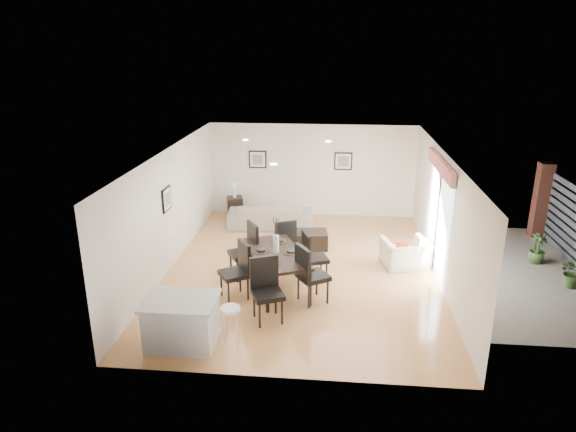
# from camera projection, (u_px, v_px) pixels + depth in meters

# --- Properties ---
(ground) EXTENTS (8.00, 8.00, 0.00)m
(ground) POSITION_uv_depth(u_px,v_px,m) (302.00, 269.00, 11.68)
(ground) COLOR tan
(ground) RESTS_ON ground
(wall_back) EXTENTS (6.00, 0.04, 2.70)m
(wall_back) POSITION_uv_depth(u_px,v_px,m) (312.00, 170.00, 15.01)
(wall_back) COLOR silver
(wall_back) RESTS_ON ground
(wall_front) EXTENTS (6.00, 0.04, 2.70)m
(wall_front) POSITION_uv_depth(u_px,v_px,m) (283.00, 300.00, 7.48)
(wall_front) COLOR silver
(wall_front) RESTS_ON ground
(wall_left) EXTENTS (0.04, 8.00, 2.70)m
(wall_left) POSITION_uv_depth(u_px,v_px,m) (169.00, 209.00, 11.52)
(wall_left) COLOR silver
(wall_left) RESTS_ON ground
(wall_right) EXTENTS (0.04, 8.00, 2.70)m
(wall_right) POSITION_uv_depth(u_px,v_px,m) (442.00, 218.00, 10.97)
(wall_right) COLOR silver
(wall_right) RESTS_ON ground
(ceiling) EXTENTS (6.00, 8.00, 0.02)m
(ceiling) POSITION_uv_depth(u_px,v_px,m) (303.00, 153.00, 10.81)
(ceiling) COLOR white
(ceiling) RESTS_ON wall_back
(sofa) EXTENTS (2.39, 1.10, 0.68)m
(sofa) POSITION_uv_depth(u_px,v_px,m) (270.00, 216.00, 14.25)
(sofa) COLOR gray
(sofa) RESTS_ON ground
(armchair) EXTENTS (1.18, 1.09, 0.65)m
(armchair) POSITION_uv_depth(u_px,v_px,m) (405.00, 254.00, 11.73)
(armchair) COLOR beige
(armchair) RESTS_ON ground
(courtyard_plant_a) EXTENTS (0.60, 0.52, 0.65)m
(courtyard_plant_a) POSITION_uv_depth(u_px,v_px,m) (574.00, 273.00, 10.76)
(courtyard_plant_a) COLOR #355122
(courtyard_plant_a) RESTS_ON ground
(courtyard_plant_b) EXTENTS (0.41, 0.41, 0.69)m
(courtyard_plant_b) POSITION_uv_depth(u_px,v_px,m) (537.00, 249.00, 11.94)
(courtyard_plant_b) COLOR #355122
(courtyard_plant_b) RESTS_ON ground
(dining_table) EXTENTS (1.66, 2.20, 0.82)m
(dining_table) POSITION_uv_depth(u_px,v_px,m) (276.00, 256.00, 10.55)
(dining_table) COLOR black
(dining_table) RESTS_ON ground
(dining_chair_wnear) EXTENTS (0.73, 0.73, 1.17)m
(dining_chair_wnear) POSITION_uv_depth(u_px,v_px,m) (239.00, 267.00, 10.23)
(dining_chair_wnear) COLOR black
(dining_chair_wnear) RESTS_ON ground
(dining_chair_wfar) EXTENTS (0.75, 0.75, 1.21)m
(dining_chair_wfar) POSITION_uv_depth(u_px,v_px,m) (247.00, 247.00, 11.15)
(dining_chair_wfar) COLOR black
(dining_chair_wfar) RESTS_ON ground
(dining_chair_enear) EXTENTS (0.75, 0.75, 1.21)m
(dining_chair_enear) POSITION_uv_depth(u_px,v_px,m) (309.00, 271.00, 9.99)
(dining_chair_enear) COLOR black
(dining_chair_enear) RESTS_ON ground
(dining_chair_efar) EXTENTS (0.63, 0.63, 1.10)m
(dining_chair_efar) POSITION_uv_depth(u_px,v_px,m) (311.00, 254.00, 10.96)
(dining_chair_efar) COLOR black
(dining_chair_efar) RESTS_ON ground
(dining_chair_head) EXTENTS (0.70, 0.70, 1.20)m
(dining_chair_head) POSITION_uv_depth(u_px,v_px,m) (266.00, 285.00, 9.43)
(dining_chair_head) COLOR black
(dining_chair_head) RESTS_ON ground
(dining_chair_foot) EXTENTS (0.66, 0.66, 1.11)m
(dining_chair_foot) POSITION_uv_depth(u_px,v_px,m) (284.00, 240.00, 11.75)
(dining_chair_foot) COLOR black
(dining_chair_foot) RESTS_ON ground
(vase) EXTENTS (0.99, 1.52, 0.77)m
(vase) POSITION_uv_depth(u_px,v_px,m) (276.00, 238.00, 10.42)
(vase) COLOR white
(vase) RESTS_ON dining_table
(coffee_table) EXTENTS (1.11, 0.74, 0.42)m
(coffee_table) POSITION_uv_depth(u_px,v_px,m) (306.00, 240.00, 12.87)
(coffee_table) COLOR black
(coffee_table) RESTS_ON ground
(side_table) EXTENTS (0.56, 0.56, 0.59)m
(side_table) POSITION_uv_depth(u_px,v_px,m) (235.00, 207.00, 15.15)
(side_table) COLOR black
(side_table) RESTS_ON ground
(table_lamp) EXTENTS (0.24, 0.24, 0.45)m
(table_lamp) POSITION_uv_depth(u_px,v_px,m) (234.00, 188.00, 14.96)
(table_lamp) COLOR white
(table_lamp) RESTS_ON side_table
(cushion) EXTENTS (0.28, 0.15, 0.27)m
(cushion) POSITION_uv_depth(u_px,v_px,m) (402.00, 248.00, 11.59)
(cushion) COLOR maroon
(cushion) RESTS_ON armchair
(kitchen_island) EXTENTS (1.23, 0.96, 0.85)m
(kitchen_island) POSITION_uv_depth(u_px,v_px,m) (182.00, 322.00, 8.66)
(kitchen_island) COLOR silver
(kitchen_island) RESTS_ON ground
(bar_stool) EXTENTS (0.34, 0.34, 0.75)m
(bar_stool) POSITION_uv_depth(u_px,v_px,m) (230.00, 313.00, 8.52)
(bar_stool) COLOR white
(bar_stool) RESTS_ON ground
(framed_print_back_left) EXTENTS (0.52, 0.04, 0.52)m
(framed_print_back_left) POSITION_uv_depth(u_px,v_px,m) (258.00, 159.00, 15.04)
(framed_print_back_left) COLOR black
(framed_print_back_left) RESTS_ON wall_back
(framed_print_back_right) EXTENTS (0.52, 0.04, 0.52)m
(framed_print_back_right) POSITION_uv_depth(u_px,v_px,m) (343.00, 161.00, 14.81)
(framed_print_back_right) COLOR black
(framed_print_back_right) RESTS_ON wall_back
(framed_print_left_wall) EXTENTS (0.04, 0.52, 0.52)m
(framed_print_left_wall) POSITION_uv_depth(u_px,v_px,m) (167.00, 199.00, 11.23)
(framed_print_left_wall) COLOR black
(framed_print_left_wall) RESTS_ON wall_left
(sliding_door) EXTENTS (0.12, 2.70, 2.57)m
(sliding_door) POSITION_uv_depth(u_px,v_px,m) (439.00, 199.00, 11.15)
(sliding_door) COLOR white
(sliding_door) RESTS_ON wall_right
(courtyard) EXTENTS (6.00, 6.00, 2.00)m
(courtyard) POSITION_uv_depth(u_px,v_px,m) (576.00, 227.00, 11.63)
(courtyard) COLOR gray
(courtyard) RESTS_ON ground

